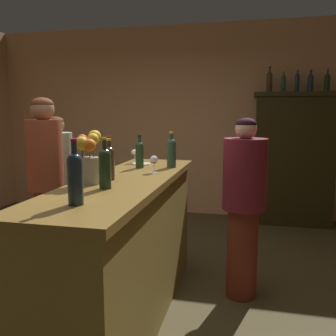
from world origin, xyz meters
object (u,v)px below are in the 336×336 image
(wine_bottle_pinot, at_px, (105,166))
(display_bottle_midright, at_px, (310,82))
(flower_arrangement, at_px, (90,157))
(bar_counter, at_px, (127,250))
(display_bottle_midleft, at_px, (283,83))
(wine_bottle_malbec, at_px, (171,151))
(wine_bottle_rose, at_px, (75,176))
(display_bottle_left, at_px, (269,81))
(cheese_plate, at_px, (142,164))
(display_cabinet, at_px, (294,157))
(patron_redhead, at_px, (46,179))
(wine_bottle_syrah, at_px, (109,160))
(bartender, at_px, (244,202))
(wine_glass_front, at_px, (135,153))
(wine_glass_mid, at_px, (154,161))
(display_bottle_center, at_px, (297,82))
(display_bottle_right, at_px, (327,82))
(wine_bottle_chardonnay, at_px, (109,161))
(wine_bottle_riesling, at_px, (140,153))
(patron_in_grey, at_px, (58,179))

(wine_bottle_pinot, relative_size, display_bottle_midright, 1.11)
(flower_arrangement, bearing_deg, bar_counter, 54.80)
(flower_arrangement, xyz_separation_m, display_bottle_midleft, (1.43, 3.03, 0.69))
(wine_bottle_malbec, height_order, wine_bottle_rose, wine_bottle_rose)
(bar_counter, height_order, display_bottle_left, display_bottle_left)
(flower_arrangement, xyz_separation_m, display_bottle_midright, (1.78, 3.03, 0.69))
(cheese_plate, xyz_separation_m, display_bottle_midright, (1.71, 2.09, 0.86))
(display_cabinet, height_order, patron_redhead, display_cabinet)
(wine_bottle_malbec, bearing_deg, wine_bottle_syrah, -122.33)
(wine_bottle_pinot, distance_m, flower_arrangement, 0.20)
(bartender, bearing_deg, flower_arrangement, 44.09)
(display_bottle_left, height_order, display_bottle_midright, display_bottle_left)
(bartender, bearing_deg, wine_glass_front, -7.98)
(wine_bottle_malbec, xyz_separation_m, display_bottle_left, (0.89, 2.20, 0.76))
(wine_bottle_malbec, xyz_separation_m, wine_bottle_syrah, (-0.34, -0.55, -0.02))
(flower_arrangement, bearing_deg, wine_bottle_malbec, 66.13)
(wine_glass_front, xyz_separation_m, display_bottle_midleft, (1.46, 2.00, 0.78))
(bar_counter, xyz_separation_m, cheese_plate, (-0.10, 0.70, 0.54))
(wine_glass_front, xyz_separation_m, wine_glass_mid, (0.32, -0.50, 0.00))
(wine_glass_front, height_order, display_bottle_center, display_bottle_center)
(wine_bottle_syrah, distance_m, bartender, 1.15)
(wine_glass_mid, distance_m, display_bottle_center, 2.93)
(display_bottle_right, height_order, patron_redhead, display_bottle_right)
(wine_bottle_syrah, distance_m, display_bottle_midright, 3.34)
(wine_bottle_syrah, xyz_separation_m, cheese_plate, (0.05, 0.66, -0.12))
(flower_arrangement, xyz_separation_m, display_bottle_left, (1.25, 3.03, 0.72))
(display_bottle_midleft, bearing_deg, wine_bottle_chardonnay, -115.38)
(wine_bottle_riesling, bearing_deg, flower_arrangement, -98.45)
(display_bottle_midright, bearing_deg, wine_glass_front, -132.11)
(wine_bottle_rose, relative_size, wine_bottle_pinot, 1.06)
(wine_bottle_pinot, height_order, patron_redhead, patron_redhead)
(display_cabinet, height_order, wine_bottle_pinot, display_cabinet)
(wine_bottle_chardonnay, height_order, patron_redhead, patron_redhead)
(wine_bottle_rose, distance_m, cheese_plate, 1.48)
(display_cabinet, xyz_separation_m, display_bottle_midleft, (-0.18, 0.00, 1.00))
(display_cabinet, xyz_separation_m, wine_bottle_chardonnay, (-1.55, -2.87, 0.26))
(wine_bottle_malbec, xyz_separation_m, wine_bottle_chardonnay, (-0.29, -0.67, -0.01))
(wine_bottle_malbec, xyz_separation_m, patron_redhead, (-1.18, -0.04, -0.28))
(wine_bottle_riesling, bearing_deg, bartender, 2.79)
(wine_bottle_syrah, distance_m, patron_redhead, 1.01)
(display_cabinet, distance_m, wine_bottle_malbec, 2.54)
(flower_arrangement, distance_m, display_bottle_right, 3.68)
(wine_bottle_pinot, xyz_separation_m, display_bottle_midright, (1.62, 3.15, 0.73))
(wine_bottle_syrah, bearing_deg, bartender, 27.45)
(display_cabinet, relative_size, wine_bottle_rose, 5.44)
(display_bottle_left, distance_m, patron_in_grey, 3.04)
(wine_glass_mid, xyz_separation_m, display_bottle_center, (1.32, 2.50, 0.79))
(bar_counter, distance_m, flower_arrangement, 0.77)
(display_cabinet, distance_m, display_bottle_left, 1.09)
(cheese_plate, xyz_separation_m, display_bottle_left, (1.18, 2.09, 0.89))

